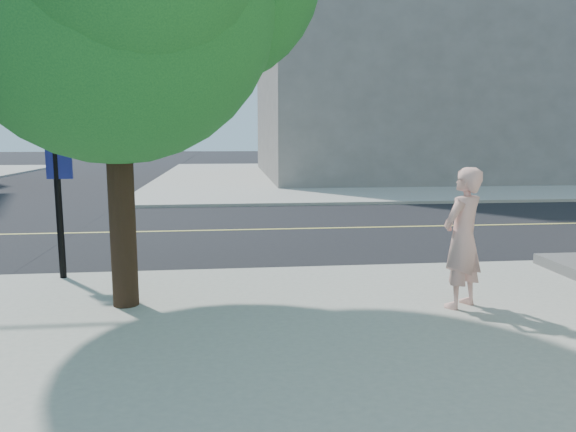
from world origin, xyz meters
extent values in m
plane|color=black|center=(0.00, 0.00, 0.00)|extent=(140.00, 140.00, 0.00)
cube|color=black|center=(0.00, 4.50, 0.01)|extent=(140.00, 9.00, 0.01)
cube|color=#A09E92|center=(13.50, 21.50, 0.06)|extent=(29.00, 25.00, 0.12)
cube|color=slate|center=(14.00, 22.00, 7.12)|extent=(18.00, 16.00, 14.00)
imported|color=#E4A497|center=(5.98, -2.47, 1.08)|extent=(0.84, 0.77, 1.92)
cylinder|color=black|center=(1.41, -1.90, 1.87)|extent=(0.35, 0.35, 3.50)
cylinder|color=black|center=(0.11, -0.30, 2.00)|extent=(0.11, 0.11, 3.77)
cube|color=white|center=(0.16, -0.32, 2.45)|extent=(0.49, 0.04, 0.18)
cube|color=navy|center=(0.16, -0.32, 2.00)|extent=(0.40, 0.04, 0.49)
imported|color=black|center=(0.11, -0.30, 3.17)|extent=(0.15, 0.18, 0.90)
camera|label=1|loc=(2.85, -9.34, 2.47)|focal=33.71mm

